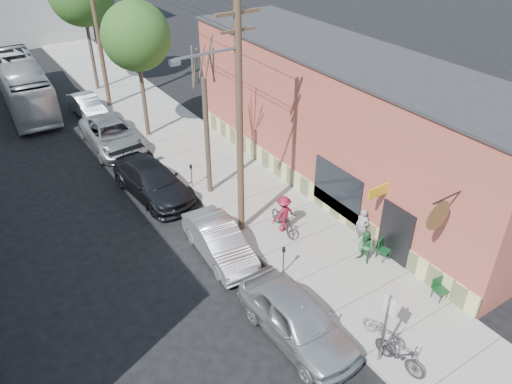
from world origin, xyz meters
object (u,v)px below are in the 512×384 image
parked_bike_a (400,354)px  parked_bike_b (383,330)px  parking_meter_far (191,172)px  cyclist (283,214)px  parking_meter_near (284,256)px  car_3 (112,135)px  patron_green (366,247)px  car_4 (87,106)px  tree_leafy_mid (136,36)px  bus (23,85)px  car_2 (153,181)px  car_0 (297,319)px  utility_pole_near (238,119)px  patio_chair_a (384,250)px  patron_grey (362,226)px  sign_post (386,323)px  patio_chair_b (440,290)px  tree_bare (207,138)px  car_1 (219,241)px

parked_bike_a → parked_bike_b: parked_bike_a is taller
parked_bike_a → parking_meter_far: bearing=83.5°
cyclist → parking_meter_near: bearing=51.6°
parked_bike_a → car_3: 20.00m
parking_meter_near → parked_bike_a: 5.60m
patron_green → parked_bike_a: bearing=-40.2°
car_4 → parking_meter_far: bearing=-86.2°
parked_bike_a → car_3: car_3 is taller
parking_meter_far → tree_leafy_mid: 8.47m
tree_leafy_mid → bus: (-4.98, 9.02, -4.46)m
car_2 → car_0: bearing=-93.7°
parking_meter_near → utility_pole_near: 5.57m
car_4 → patio_chair_a: bearing=-79.0°
patio_chair_a → car_4: bearing=86.5°
car_3 → patron_grey: bearing=-67.2°
patron_grey → sign_post: bearing=-55.2°
patio_chair_b → car_4: bearing=112.0°
tree_bare → cyclist: size_ratio=3.39×
utility_pole_near → car_1: (-1.59, -0.94, -4.68)m
car_3 → car_4: bearing=89.3°
cyclist → car_0: cyclist is taller
patron_grey → parked_bike_b: bearing=-53.1°
tree_leafy_mid → cyclist: tree_leafy_mid is taller
parked_bike_a → parked_bike_b: bearing=62.4°
utility_pole_near → parked_bike_a: bearing=-88.2°
car_4 → parked_bike_b: bearing=-87.8°
patron_grey → cyclist: (-2.30, 2.45, 0.08)m
cyclist → car_2: size_ratio=0.31×
patron_green → car_1: patron_green is taller
tree_bare → patio_chair_b: 11.94m
car_2 → car_4: car_2 is taller
parking_meter_near → patron_grey: 3.95m
car_3 → car_4: size_ratio=1.39×
cyclist → bus: bearing=-76.4°
tree_bare → patio_chair_b: bearing=-73.2°
parking_meter_far → car_3: 6.82m
parking_meter_near → cyclist: bearing=53.9°
parking_meter_near → patio_chair_b: parking_meter_near is taller
parking_meter_near → tree_leafy_mid: 15.36m
parking_meter_near → car_1: car_1 is taller
patron_green → car_1: bearing=-137.6°
parked_bike_a → utility_pole_near: bearing=83.5°
parking_meter_far → utility_pole_near: size_ratio=0.12×
sign_post → patron_green: bearing=51.8°
patio_chair_b → car_2: (-5.75, 12.59, 0.20)m
parked_bike_a → car_1: car_1 is taller
tree_bare → tree_leafy_mid: 8.19m
parking_meter_far → car_4: 12.04m
patio_chair_b → car_1: car_1 is taller
patio_chair_a → patron_grey: bearing=68.5°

